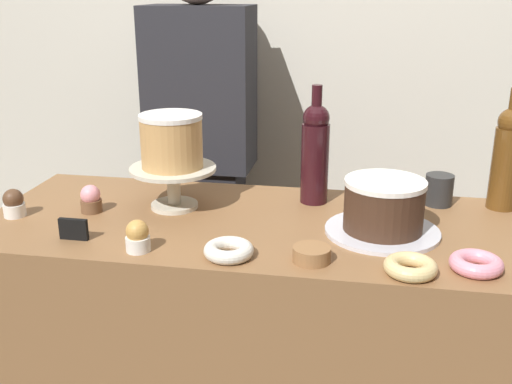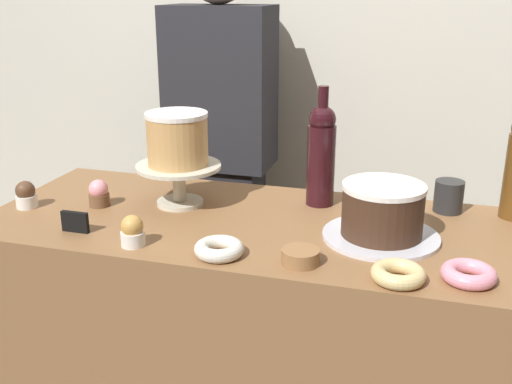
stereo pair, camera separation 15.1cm
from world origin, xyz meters
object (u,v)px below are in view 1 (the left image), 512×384
(cake_stand_pedestal, at_px, (173,180))
(barista_figure, at_px, (203,168))
(cupcake_chocolate, at_px, (14,204))
(cookie_stack, at_px, (312,254))
(coffee_cup_ceramic, at_px, (439,190))
(donut_glazed, at_px, (410,267))
(wine_bottle_amber, at_px, (507,157))
(donut_pink, at_px, (476,264))
(chocolate_round_cake, at_px, (384,205))
(donut_sugar, at_px, (229,250))
(cupcake_strawberry, at_px, (91,199))
(cupcake_caramel, at_px, (138,237))
(white_layer_cake, at_px, (172,141))
(wine_bottle_dark_red, at_px, (315,152))
(price_sign_chalkboard, at_px, (74,229))

(cake_stand_pedestal, height_order, barista_figure, barista_figure)
(cupcake_chocolate, xyz_separation_m, cookie_stack, (0.79, -0.13, -0.02))
(cupcake_chocolate, bearing_deg, coffee_cup_ceramic, 14.66)
(donut_glazed, xyz_separation_m, barista_figure, (-0.67, 0.82, -0.07))
(wine_bottle_amber, xyz_separation_m, barista_figure, (-0.94, 0.37, -0.19))
(wine_bottle_amber, distance_m, donut_pink, 0.45)
(donut_pink, height_order, barista_figure, barista_figure)
(cake_stand_pedestal, xyz_separation_m, donut_pink, (0.74, -0.26, -0.06))
(donut_glazed, xyz_separation_m, cookie_stack, (-0.21, 0.02, 0.00))
(wine_bottle_amber, distance_m, cupcake_chocolate, 1.30)
(chocolate_round_cake, relative_size, donut_sugar, 1.74)
(coffee_cup_ceramic, bearing_deg, donut_sugar, -138.79)
(cupcake_strawberry, bearing_deg, donut_glazed, -15.41)
(cupcake_chocolate, xyz_separation_m, donut_sugar, (0.61, -0.14, -0.02))
(donut_sugar, distance_m, barista_figure, 0.86)
(cupcake_caramel, xyz_separation_m, donut_glazed, (0.60, -0.01, -0.02))
(cupcake_caramel, xyz_separation_m, cookie_stack, (0.39, 0.02, -0.02))
(cupcake_strawberry, bearing_deg, white_layer_cake, 18.90)
(wine_bottle_dark_red, height_order, cookie_stack, wine_bottle_dark_red)
(donut_glazed, bearing_deg, donut_sugar, 177.96)
(chocolate_round_cake, bearing_deg, coffee_cup_ceramic, 56.38)
(donut_glazed, height_order, cookie_stack, same)
(cupcake_strawberry, xyz_separation_m, cupcake_chocolate, (-0.18, -0.07, 0.00))
(wine_bottle_amber, bearing_deg, cupcake_chocolate, -167.02)
(price_sign_chalkboard, bearing_deg, coffee_cup_ceramic, 24.63)
(cake_stand_pedestal, relative_size, white_layer_cake, 1.40)
(cupcake_strawberry, distance_m, donut_pink, 0.97)
(wine_bottle_amber, height_order, donut_glazed, wine_bottle_amber)
(donut_pink, height_order, price_sign_chalkboard, price_sign_chalkboard)
(wine_bottle_dark_red, xyz_separation_m, donut_sugar, (-0.15, -0.39, -0.13))
(cookie_stack, relative_size, barista_figure, 0.05)
(wine_bottle_dark_red, height_order, cupcake_caramel, wine_bottle_dark_red)
(donut_sugar, height_order, barista_figure, barista_figure)
(cupcake_strawberry, distance_m, donut_sugar, 0.47)
(cupcake_caramel, distance_m, donut_sugar, 0.21)
(donut_pink, xyz_separation_m, coffee_cup_ceramic, (-0.04, 0.41, 0.03))
(cupcake_caramel, bearing_deg, wine_bottle_amber, 26.86)
(cake_stand_pedestal, height_order, wine_bottle_dark_red, wine_bottle_dark_red)
(wine_bottle_amber, relative_size, barista_figure, 0.20)
(donut_sugar, relative_size, price_sign_chalkboard, 1.60)
(cupcake_strawberry, relative_size, cupcake_chocolate, 1.00)
(wine_bottle_amber, xyz_separation_m, cookie_stack, (-0.47, -0.42, -0.13))
(white_layer_cake, distance_m, cupcake_chocolate, 0.44)
(chocolate_round_cake, xyz_separation_m, wine_bottle_dark_red, (-0.18, 0.20, 0.07))
(wine_bottle_dark_red, xyz_separation_m, wine_bottle_amber, (0.50, 0.04, 0.00))
(white_layer_cake, xyz_separation_m, price_sign_chalkboard, (-0.17, -0.25, -0.16))
(donut_pink, relative_size, barista_figure, 0.07)
(cookie_stack, height_order, price_sign_chalkboard, price_sign_chalkboard)
(cake_stand_pedestal, relative_size, cupcake_caramel, 3.10)
(donut_glazed, bearing_deg, coffee_cup_ceramic, 77.25)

